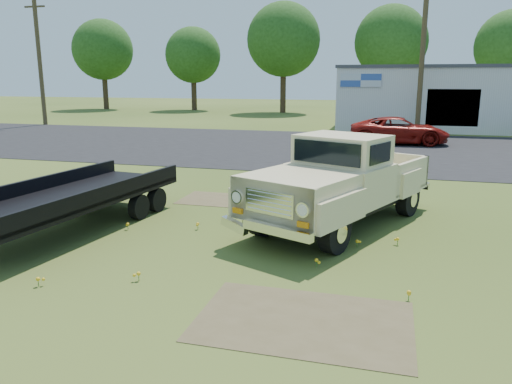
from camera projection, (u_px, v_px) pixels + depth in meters
ground at (257, 245)px, 10.22m from camera, size 140.00×140.00×0.00m
asphalt_lot at (337, 148)px, 24.33m from camera, size 90.00×14.00×0.02m
dirt_patch_a at (304, 321)px, 7.02m from camera, size 3.00×2.00×0.01m
dirt_patch_b at (220, 200)px, 14.03m from camera, size 2.20×1.60×0.01m
commercial_building at (447, 97)px, 33.61m from camera, size 14.20×8.20×4.15m
utility_pole_west at (40, 60)px, 35.52m from camera, size 1.60×0.30×9.00m
utility_pole_mid at (422, 56)px, 28.87m from camera, size 1.60×0.30×9.00m
treeline_a at (103, 50)px, 53.60m from camera, size 6.40×6.40×9.52m
treeline_b at (193, 55)px, 52.13m from camera, size 5.76×5.76×8.57m
treeline_c at (284, 40)px, 47.88m from camera, size 7.04×7.04×10.47m
treeline_d at (391, 42)px, 46.33m from camera, size 6.72×6.72×10.00m
treeline_e at (512, 46)px, 42.50m from camera, size 6.08×6.08×9.04m
vintage_pickup_truck at (341, 180)px, 11.41m from camera, size 4.41×6.22×2.11m
flatbed_trailer at (68, 193)px, 11.05m from camera, size 2.87×6.51×1.72m
red_pickup at (399, 131)px, 25.68m from camera, size 5.11×2.66×1.37m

